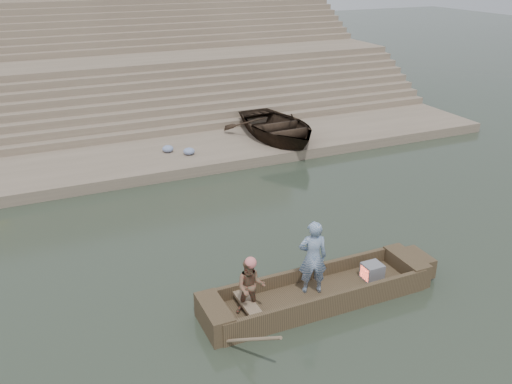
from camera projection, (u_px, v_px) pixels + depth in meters
ground at (183, 271)px, 14.00m from camera, size 120.00×120.00×0.00m
lower_landing at (120, 164)px, 20.61m from camera, size 32.00×4.00×0.40m
mid_landing at (87, 91)px, 26.41m from camera, size 32.00×3.00×2.80m
upper_landing at (66, 46)px, 31.79m from camera, size 32.00×3.00×5.20m
ghat_steps at (81, 76)px, 27.67m from camera, size 32.00×11.00×5.20m
main_rowboat at (317, 297)px, 12.74m from camera, size 5.00×1.30×0.22m
rowboat_trim at (325, 288)px, 12.73m from camera, size 6.04×2.63×2.00m
standing_man at (313, 257)px, 12.41m from camera, size 0.77×0.62×1.82m
rowing_man at (251, 287)px, 11.74m from camera, size 0.79×0.71×1.33m
television at (372, 271)px, 13.18m from camera, size 0.46×0.42×0.40m
beached_rowboat at (278, 127)px, 22.62m from camera, size 3.67×5.05×1.03m
cloth_bundles at (212, 148)px, 21.30m from camera, size 4.64×1.66×0.26m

